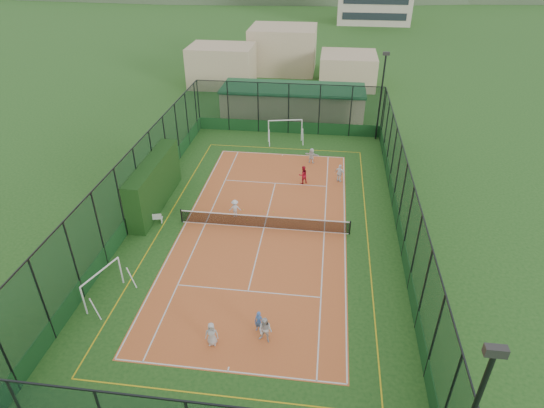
{
  "coord_description": "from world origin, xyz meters",
  "views": [
    {
      "loc": [
        3.8,
        -25.44,
        17.6
      ],
      "look_at": [
        0.39,
        1.24,
        1.2
      ],
      "focal_mm": 30.0,
      "sensor_mm": 36.0,
      "label": 1
    }
  ],
  "objects_px": {
    "child_near_left": "(212,334)",
    "child_near_mid": "(259,322)",
    "futsal_goal_far": "(285,131)",
    "futsal_goal_near": "(103,285)",
    "floodlight_ne": "(381,98)",
    "child_near_right": "(265,330)",
    "white_bench": "(152,218)",
    "child_far_back": "(312,156)",
    "clubhouse": "(293,101)",
    "coach": "(303,175)",
    "child_far_right": "(340,173)",
    "child_far_left": "(235,208)"
  },
  "relations": [
    {
      "from": "white_bench",
      "to": "futsal_goal_far",
      "type": "relative_size",
      "value": 0.44
    },
    {
      "from": "floodlight_ne",
      "to": "futsal_goal_far",
      "type": "xyz_separation_m",
      "value": [
        -8.7,
        -1.68,
        -3.07
      ]
    },
    {
      "from": "floodlight_ne",
      "to": "child_far_back",
      "type": "xyz_separation_m",
      "value": [
        -5.93,
        -6.08,
        -3.44
      ]
    },
    {
      "from": "clubhouse",
      "to": "child_far_right",
      "type": "xyz_separation_m",
      "value": [
        5.08,
        -14.67,
        -0.81
      ]
    },
    {
      "from": "floodlight_ne",
      "to": "child_far_back",
      "type": "distance_m",
      "value": 9.16
    },
    {
      "from": "child_near_mid",
      "to": "child_far_left",
      "type": "height_order",
      "value": "child_far_left"
    },
    {
      "from": "white_bench",
      "to": "child_near_mid",
      "type": "height_order",
      "value": "child_near_mid"
    },
    {
      "from": "child_far_left",
      "to": "coach",
      "type": "relative_size",
      "value": 0.88
    },
    {
      "from": "clubhouse",
      "to": "child_near_right",
      "type": "relative_size",
      "value": 10.23
    },
    {
      "from": "floodlight_ne",
      "to": "white_bench",
      "type": "xyz_separation_m",
      "value": [
        -16.4,
        -16.97,
        -3.72
      ]
    },
    {
      "from": "floodlight_ne",
      "to": "child_near_mid",
      "type": "relative_size",
      "value": 6.72
    },
    {
      "from": "child_far_right",
      "to": "white_bench",
      "type": "bearing_deg",
      "value": 62.64
    },
    {
      "from": "futsal_goal_near",
      "to": "floodlight_ne",
      "type": "bearing_deg",
      "value": -14.59
    },
    {
      "from": "child_near_left",
      "to": "child_near_mid",
      "type": "bearing_deg",
      "value": 19.36
    },
    {
      "from": "coach",
      "to": "futsal_goal_far",
      "type": "bearing_deg",
      "value": -106.96
    },
    {
      "from": "futsal_goal_far",
      "to": "child_near_mid",
      "type": "relative_size",
      "value": 2.67
    },
    {
      "from": "floodlight_ne",
      "to": "futsal_goal_far",
      "type": "bearing_deg",
      "value": -169.06
    },
    {
      "from": "child_far_left",
      "to": "child_near_mid",
      "type": "bearing_deg",
      "value": 97.12
    },
    {
      "from": "floodlight_ne",
      "to": "child_far_back",
      "type": "height_order",
      "value": "floodlight_ne"
    },
    {
      "from": "futsal_goal_far",
      "to": "child_near_right",
      "type": "xyz_separation_m",
      "value": [
        1.57,
        -24.78,
        -0.31
      ]
    },
    {
      "from": "clubhouse",
      "to": "white_bench",
      "type": "relative_size",
      "value": 10.44
    },
    {
      "from": "clubhouse",
      "to": "child_near_right",
      "type": "distance_m",
      "value": 31.91
    },
    {
      "from": "white_bench",
      "to": "futsal_goal_far",
      "type": "xyz_separation_m",
      "value": [
        7.7,
        15.29,
        0.65
      ]
    },
    {
      "from": "child_near_left",
      "to": "coach",
      "type": "xyz_separation_m",
      "value": [
        3.27,
        17.08,
        0.08
      ]
    },
    {
      "from": "child_near_left",
      "to": "child_near_right",
      "type": "bearing_deg",
      "value": 2.42
    },
    {
      "from": "white_bench",
      "to": "child_near_left",
      "type": "height_order",
      "value": "child_near_left"
    },
    {
      "from": "floodlight_ne",
      "to": "futsal_goal_far",
      "type": "height_order",
      "value": "floodlight_ne"
    },
    {
      "from": "futsal_goal_far",
      "to": "coach",
      "type": "distance_m",
      "value": 8.52
    },
    {
      "from": "child_far_right",
      "to": "child_far_back",
      "type": "distance_m",
      "value": 4.0
    },
    {
      "from": "child_near_left",
      "to": "floodlight_ne",
      "type": "bearing_deg",
      "value": 61.64
    },
    {
      "from": "clubhouse",
      "to": "child_near_left",
      "type": "relative_size",
      "value": 11.33
    },
    {
      "from": "futsal_goal_near",
      "to": "child_near_mid",
      "type": "height_order",
      "value": "futsal_goal_near"
    },
    {
      "from": "clubhouse",
      "to": "futsal_goal_far",
      "type": "height_order",
      "value": "clubhouse"
    },
    {
      "from": "child_far_right",
      "to": "futsal_goal_near",
      "type": "bearing_deg",
      "value": 81.66
    },
    {
      "from": "futsal_goal_far",
      "to": "child_near_mid",
      "type": "distance_m",
      "value": 24.17
    },
    {
      "from": "white_bench",
      "to": "child_near_right",
      "type": "relative_size",
      "value": 0.98
    },
    {
      "from": "floodlight_ne",
      "to": "child_near_right",
      "type": "bearing_deg",
      "value": -105.06
    },
    {
      "from": "clubhouse",
      "to": "futsal_goal_near",
      "type": "height_order",
      "value": "clubhouse"
    },
    {
      "from": "child_far_back",
      "to": "child_near_right",
      "type": "bearing_deg",
      "value": 99.37
    },
    {
      "from": "clubhouse",
      "to": "coach",
      "type": "xyz_separation_m",
      "value": [
        2.18,
        -15.29,
        -0.81
      ]
    },
    {
      "from": "futsal_goal_far",
      "to": "child_near_left",
      "type": "relative_size",
      "value": 2.45
    },
    {
      "from": "futsal_goal_near",
      "to": "child_far_back",
      "type": "relative_size",
      "value": 2.13
    },
    {
      "from": "futsal_goal_far",
      "to": "futsal_goal_near",
      "type": "bearing_deg",
      "value": -120.8
    },
    {
      "from": "floodlight_ne",
      "to": "child_near_mid",
      "type": "height_order",
      "value": "floodlight_ne"
    },
    {
      "from": "clubhouse",
      "to": "child_far_back",
      "type": "relative_size",
      "value": 11.29
    },
    {
      "from": "child_near_left",
      "to": "child_far_back",
      "type": "bearing_deg",
      "value": 71.21
    },
    {
      "from": "futsal_goal_far",
      "to": "child_near_mid",
      "type": "height_order",
      "value": "futsal_goal_far"
    },
    {
      "from": "child_near_right",
      "to": "futsal_goal_near",
      "type": "bearing_deg",
      "value": -176.01
    },
    {
      "from": "clubhouse",
      "to": "child_near_right",
      "type": "height_order",
      "value": "clubhouse"
    },
    {
      "from": "child_far_right",
      "to": "floodlight_ne",
      "type": "bearing_deg",
      "value": -78.99
    }
  ]
}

